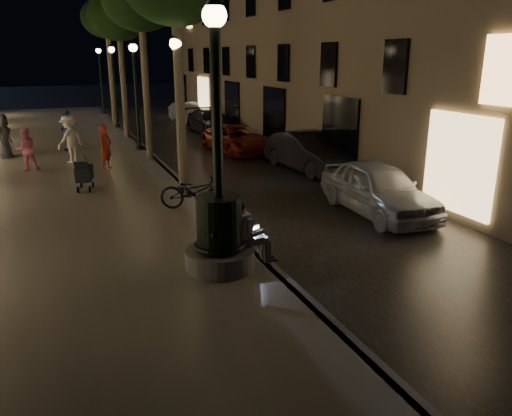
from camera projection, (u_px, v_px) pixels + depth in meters
name	position (u px, v px, depth m)	size (l,w,h in m)	color
ground	(151.00, 157.00, 22.08)	(120.00, 120.00, 0.00)	black
cobble_lane	(216.00, 152.00, 23.15)	(6.00, 45.00, 0.02)	black
promenade	(54.00, 162.00, 20.62)	(8.00, 45.00, 0.20)	slate
curb_strip	(151.00, 155.00, 22.05)	(0.25, 45.00, 0.20)	#59595B
fountain_lamppost	(219.00, 220.00, 9.84)	(1.40, 1.40, 5.21)	#59595B
seated_man_laptop	(248.00, 231.00, 10.15)	(0.95, 0.32, 1.32)	tan
tree_second	(140.00, 1.00, 19.27)	(3.00, 3.00, 7.40)	#6B604C
tree_third	(118.00, 17.00, 24.61)	(3.00, 3.00, 7.20)	#6B604C
tree_far	(106.00, 19.00, 29.87)	(3.00, 3.00, 7.50)	#6B604C
lamp_curb_a	(178.00, 94.00, 14.82)	(0.36, 0.36, 4.81)	black
lamp_curb_b	(135.00, 81.00, 21.91)	(0.36, 0.36, 4.81)	black
lamp_curb_c	(113.00, 75.00, 29.01)	(0.36, 0.36, 4.81)	black
lamp_curb_d	(100.00, 71.00, 36.10)	(0.36, 0.36, 4.81)	black
stroller	(84.00, 173.00, 15.78)	(0.61, 1.09, 1.10)	black
car_front	(378.00, 188.00, 14.04)	(1.75, 4.34, 1.48)	#B2B6BB
car_second	(309.00, 152.00, 19.28)	(1.59, 4.57, 1.51)	black
car_third	(238.00, 139.00, 23.05)	(2.10, 4.56, 1.27)	maroon
car_rear	(211.00, 122.00, 28.68)	(1.89, 4.64, 1.35)	#2E2D32
car_fifth	(187.00, 113.00, 33.30)	(1.40, 4.01, 1.32)	#A0A09B
pedestrian_red	(106.00, 147.00, 18.71)	(0.61, 0.40, 1.67)	red
pedestrian_pink	(26.00, 149.00, 18.49)	(0.78, 0.61, 1.60)	pink
pedestrian_white	(70.00, 139.00, 19.88)	(1.22, 0.70, 1.89)	white
pedestrian_blue	(68.00, 131.00, 22.24)	(1.06, 0.44, 1.81)	#244C84
pedestrian_dark	(3.00, 136.00, 20.69)	(0.91, 0.59, 1.85)	#37373C
bicycle	(194.00, 192.00, 13.86)	(0.67, 1.92, 1.01)	black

